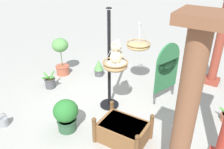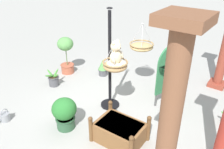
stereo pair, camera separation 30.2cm
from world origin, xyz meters
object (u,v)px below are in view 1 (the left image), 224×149
at_px(display_pole_central, 109,80).
at_px(greenhouse_pillar_right, 180,143).
at_px(potted_plant_conical_shrub, 99,68).
at_px(greenhouse_pillar_left, 220,39).
at_px(potted_plant_bushy_green, 66,114).
at_px(watering_can, 3,121).
at_px(hanging_basket_left_high, 138,45).
at_px(potted_plant_small_succulent, 61,54).
at_px(display_sign_board, 167,68).
at_px(potted_plant_fern_front, 50,82).
at_px(teddy_bear, 116,55).
at_px(hanging_basket_with_teddy, 115,65).
at_px(wooden_planter_box, 123,131).

xyz_separation_m(display_pole_central, greenhouse_pillar_right, (1.80, 2.13, 0.66)).
bearing_deg(potted_plant_conical_shrub, greenhouse_pillar_left, 114.87).
distance_m(potted_plant_bushy_green, watering_can, 1.40).
bearing_deg(hanging_basket_left_high, potted_plant_small_succulent, -77.38).
height_order(potted_plant_bushy_green, display_sign_board, display_sign_board).
relative_size(display_pole_central, potted_plant_bushy_green, 3.33).
distance_m(potted_plant_fern_front, watering_can, 1.69).
height_order(greenhouse_pillar_right, potted_plant_fern_front, greenhouse_pillar_right).
xyz_separation_m(teddy_bear, potted_plant_bushy_green, (1.03, -0.54, -1.04)).
distance_m(hanging_basket_with_teddy, greenhouse_pillar_right, 2.51).
relative_size(greenhouse_pillar_right, potted_plant_fern_front, 5.60).
height_order(wooden_planter_box, potted_plant_fern_front, wooden_planter_box).
distance_m(potted_plant_bushy_green, potted_plant_conical_shrub, 2.45).
bearing_deg(greenhouse_pillar_right, greenhouse_pillar_left, -175.74).
xyz_separation_m(greenhouse_pillar_right, watering_can, (0.02, -3.61, -1.25)).
height_order(greenhouse_pillar_left, watering_can, greenhouse_pillar_left).
bearing_deg(potted_plant_small_succulent, teddy_bear, 71.90).
bearing_deg(potted_plant_conical_shrub, wooden_planter_box, 45.05).
bearing_deg(hanging_basket_left_high, potted_plant_conical_shrub, -90.35).
xyz_separation_m(potted_plant_conical_shrub, watering_can, (2.94, -0.38, -0.15)).
distance_m(display_pole_central, potted_plant_fern_front, 1.89).
xyz_separation_m(potted_plant_bushy_green, potted_plant_small_succulent, (-1.80, -1.81, 0.27)).
height_order(display_pole_central, wooden_planter_box, display_pole_central).
relative_size(hanging_basket_left_high, potted_plant_bushy_green, 0.97).
height_order(display_pole_central, greenhouse_pillar_left, greenhouse_pillar_left).
height_order(greenhouse_pillar_left, potted_plant_bushy_green, greenhouse_pillar_left).
distance_m(hanging_basket_left_high, greenhouse_pillar_left, 2.15).
distance_m(potted_plant_fern_front, potted_plant_small_succulent, 0.95).
bearing_deg(watering_can, greenhouse_pillar_left, 142.48).
distance_m(hanging_basket_with_teddy, teddy_bear, 0.23).
height_order(greenhouse_pillar_left, potted_plant_conical_shrub, greenhouse_pillar_left).
height_order(greenhouse_pillar_left, display_sign_board, greenhouse_pillar_left).
bearing_deg(watering_can, potted_plant_bushy_green, 117.48).
relative_size(potted_plant_bushy_green, potted_plant_conical_shrub, 1.38).
height_order(teddy_bear, potted_plant_bushy_green, teddy_bear).
xyz_separation_m(greenhouse_pillar_right, wooden_planter_box, (-0.97, -1.27, -1.14)).
distance_m(hanging_basket_left_high, potted_plant_conical_shrub, 1.56).
height_order(teddy_bear, display_sign_board, teddy_bear).
relative_size(greenhouse_pillar_left, watering_can, 7.56).
bearing_deg(greenhouse_pillar_right, potted_plant_conical_shrub, -132.16).
bearing_deg(potted_plant_conical_shrub, teddy_bear, 47.30).
distance_m(hanging_basket_left_high, potted_plant_fern_front, 2.54).
bearing_deg(hanging_basket_left_high, potted_plant_bushy_green, -10.02).
height_order(display_pole_central, teddy_bear, display_pole_central).
relative_size(greenhouse_pillar_right, potted_plant_bushy_green, 4.06).
bearing_deg(potted_plant_small_succulent, display_pole_central, 73.42).
bearing_deg(potted_plant_small_succulent, hanging_basket_left_high, 102.62).
bearing_deg(teddy_bear, hanging_basket_with_teddy, -90.00).
xyz_separation_m(wooden_planter_box, potted_plant_bushy_green, (0.35, -1.11, 0.16)).
xyz_separation_m(hanging_basket_left_high, display_sign_board, (0.15, 0.85, -0.34)).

